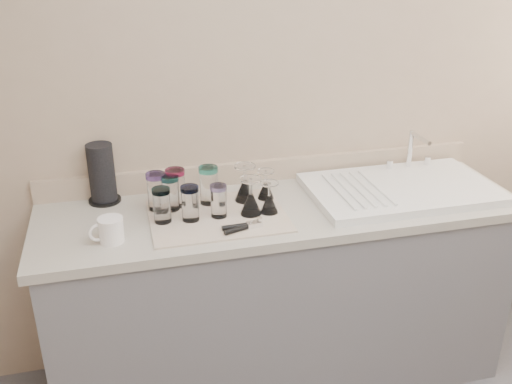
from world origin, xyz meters
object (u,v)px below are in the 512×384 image
object	(u,v)px
sink_unit	(401,188)
paper_towel_roll	(102,174)
tumbler_cyan	(176,187)
tumbler_lavender	(219,201)
tumbler_blue	(190,203)
goblet_front_right	(269,202)
white_mug	(110,230)
tumbler_magenta	(162,205)
can_opener	(243,227)
tumbler_teal	(156,191)
goblet_back_right	(266,189)
goblet_front_left	(251,202)
goblet_back_left	(245,188)
tumbler_purple	(209,185)
tumbler_extra	(170,193)

from	to	relation	value
sink_unit	paper_towel_roll	distance (m)	1.31
tumbler_cyan	tumbler_lavender	distance (m)	0.21
tumbler_blue	tumbler_lavender	distance (m)	0.12
goblet_front_right	white_mug	bearing A→B (deg)	-173.00
tumbler_blue	paper_towel_roll	bearing A→B (deg)	139.75
tumbler_magenta	goblet_front_right	xyz separation A→B (m)	(0.43, -0.02, -0.03)
tumbler_lavender	can_opener	xyz separation A→B (m)	(0.07, -0.13, -0.06)
tumbler_teal	goblet_front_right	distance (m)	0.47
sink_unit	goblet_back_right	world-z (taller)	sink_unit
can_opener	paper_towel_roll	world-z (taller)	paper_towel_roll
tumbler_lavender	can_opener	bearing A→B (deg)	-63.00
goblet_front_left	white_mug	world-z (taller)	goblet_front_left
tumbler_magenta	goblet_back_left	size ratio (longest dim) A/B	0.89
tumbler_magenta	white_mug	xyz separation A→B (m)	(-0.20, -0.10, -0.03)
tumbler_blue	goblet_back_left	distance (m)	0.28
can_opener	tumbler_teal	bearing A→B (deg)	138.77
tumbler_purple	can_opener	distance (m)	0.29
goblet_front_left	tumbler_extra	bearing A→B (deg)	158.27
tumbler_magenta	goblet_back_right	distance (m)	0.47
tumbler_lavender	goblet_front_right	distance (m)	0.21
tumbler_teal	tumbler_purple	size ratio (longest dim) A/B	0.97
tumbler_teal	white_mug	xyz separation A→B (m)	(-0.19, -0.23, -0.04)
tumbler_teal	goblet_back_right	xyz separation A→B (m)	(0.46, -0.01, -0.04)
tumbler_cyan	can_opener	distance (m)	0.36
white_mug	paper_towel_roll	size ratio (longest dim) A/B	0.54
white_mug	tumbler_extra	bearing A→B (deg)	39.65
tumbler_teal	paper_towel_roll	xyz separation A→B (m)	(-0.21, 0.15, 0.04)
sink_unit	goblet_front_left	world-z (taller)	sink_unit
sink_unit	tumbler_cyan	bearing A→B (deg)	174.48
tumbler_purple	tumbler_lavender	distance (m)	0.14
tumbler_cyan	goblet_front_right	size ratio (longest dim) A/B	1.22
tumbler_teal	goblet_back_right	world-z (taller)	tumbler_teal
tumbler_teal	tumbler_cyan	size ratio (longest dim) A/B	0.97
tumbler_purple	white_mug	bearing A→B (deg)	-150.99
goblet_front_right	white_mug	distance (m)	0.64
tumbler_teal	white_mug	size ratio (longest dim) A/B	1.13
sink_unit	goblet_front_right	xyz separation A→B (m)	(-0.63, -0.06, 0.03)
tumbler_blue	goblet_front_right	size ratio (longest dim) A/B	1.09
tumbler_magenta	goblet_front_right	bearing A→B (deg)	-3.10
tumbler_teal	tumbler_extra	world-z (taller)	tumbler_teal
goblet_front_right	goblet_back_right	bearing A→B (deg)	80.73
tumbler_cyan	tumbler_purple	distance (m)	0.14
tumbler_blue	white_mug	bearing A→B (deg)	-163.98
goblet_front_right	can_opener	world-z (taller)	goblet_front_right
tumbler_purple	goblet_back_right	distance (m)	0.25
tumbler_purple	goblet_front_left	world-z (taller)	tumbler_purple
tumbler_magenta	goblet_back_right	xyz separation A→B (m)	(0.46, 0.11, -0.03)
tumbler_blue	tumbler_extra	xyz separation A→B (m)	(-0.06, 0.12, 0.00)
tumbler_lavender	goblet_back_right	bearing A→B (deg)	27.83
tumbler_purple	tumbler_extra	world-z (taller)	tumbler_purple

